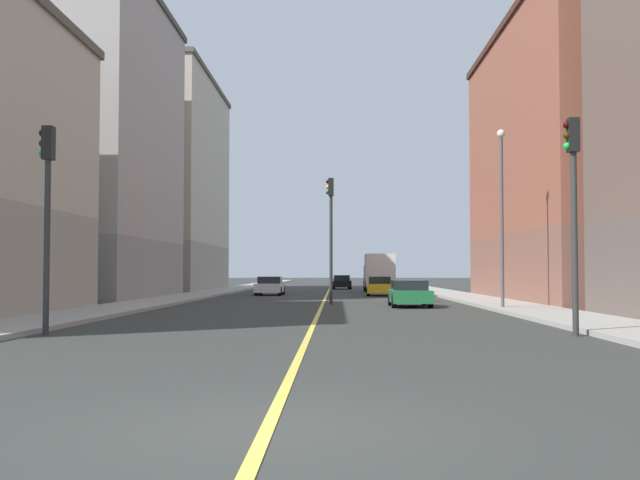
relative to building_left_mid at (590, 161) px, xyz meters
name	(u,v)px	position (x,y,z in m)	size (l,w,h in m)	color
ground_plane	(267,429)	(-15.49, -35.91, -8.11)	(400.00, 400.00, 0.00)	#313330
sidewalk_left	(446,293)	(-6.58, 13.09, -8.04)	(3.07, 168.00, 0.15)	#9E9B93
sidewalk_right	(209,293)	(-24.40, 13.09, -8.04)	(3.07, 168.00, 0.15)	#9E9B93
lane_center_stripe	(327,294)	(-15.49, 13.09, -8.10)	(0.16, 154.00, 0.01)	#E5D14C
building_left_mid	(590,161)	(0.00, 0.00, 0.00)	(10.38, 22.70, 16.20)	brown
building_right_midblock	(77,147)	(-30.98, 2.46, 1.36)	(10.38, 16.88, 18.92)	gray
building_right_distant	(158,185)	(-30.98, 23.72, 1.43)	(10.38, 20.68, 19.07)	#9D9688
traffic_light_left_near	(573,194)	(-8.53, -24.12, -4.38)	(0.40, 0.32, 5.73)	#2D2D2D
traffic_light_right_near	(47,198)	(-22.48, -24.12, -4.47)	(0.40, 0.32, 5.58)	#2D2D2D
traffic_light_median_far	(331,223)	(-15.06, -5.18, -3.94)	(0.40, 0.32, 6.51)	#2D2D2D
street_lamp_left_near	(502,200)	(-7.51, -10.83, -3.29)	(0.36, 0.36, 7.79)	#4C4C51
car_black	(341,282)	(-14.31, 29.42, -7.46)	(1.90, 4.17, 1.35)	black
car_yellow	(379,286)	(-11.76, 9.31, -7.46)	(1.92, 4.48, 1.34)	gold
car_green	(410,294)	(-11.26, -7.56, -7.48)	(1.91, 4.18, 1.28)	#1E6B38
car_white	(270,286)	(-19.58, 10.41, -7.47)	(1.97, 4.09, 1.33)	white
box_truck	(379,272)	(-11.28, 18.60, -6.48)	(2.39, 6.82, 3.11)	maroon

